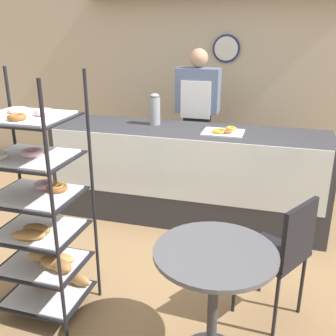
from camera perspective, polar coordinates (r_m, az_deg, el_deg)
name	(u,v)px	position (r m, az deg, el deg)	size (l,w,h in m)	color
ground_plane	(154,279)	(3.24, -2.04, -15.74)	(14.00, 14.00, 0.00)	olive
back_wall	(215,69)	(5.12, 6.82, 14.03)	(10.00, 0.30, 2.70)	beige
display_counter	(188,174)	(3.99, 2.94, -0.90)	(2.70, 0.71, 0.93)	#333338
pastry_rack	(40,221)	(2.70, -18.08, -7.29)	(0.59, 0.50, 1.65)	black
person_worker	(197,121)	(4.36, 4.25, 6.89)	(0.46, 0.23, 1.67)	#282833
cafe_table	(214,280)	(2.29, 6.69, -15.81)	(0.68, 0.68, 0.74)	#262628
cafe_chair	(284,248)	(2.67, 16.44, -11.12)	(0.52, 0.52, 0.88)	black
coffee_carafe	(155,109)	(4.02, -1.94, 8.50)	(0.11, 0.11, 0.32)	gray
donut_tray_counter	(224,131)	(3.75, 8.10, 5.28)	(0.38, 0.30, 0.04)	white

